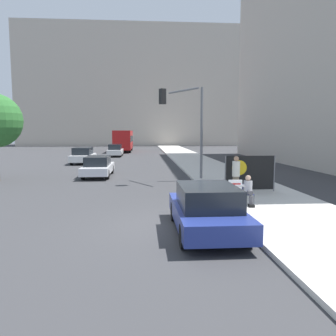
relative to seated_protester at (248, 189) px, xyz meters
name	(u,v)px	position (x,y,z in m)	size (l,w,h in m)	color
ground_plane	(177,226)	(-3.01, -2.20, -0.76)	(160.00, 160.00, 0.00)	#38383A
sidewalk_curb	(211,170)	(1.18, 12.80, -0.69)	(4.43, 90.00, 0.14)	beige
building_backdrop_far	(139,89)	(-5.01, 64.60, 12.24)	(52.00, 12.00, 25.99)	#BCB2A3
seated_protester	(248,189)	(0.00, 0.00, 0.00)	(1.00, 0.77, 1.16)	#474C56
jogger_on_sidewalk	(236,175)	(0.08, 1.95, 0.29)	(0.34, 0.34, 1.77)	#756651
protest_banner	(250,173)	(0.99, 2.81, 0.30)	(2.44, 0.06, 1.72)	slate
traffic_light_pole	(187,117)	(-1.46, 6.97, 3.12)	(2.75, 2.52, 5.53)	slate
parked_car_curbside	(207,209)	(-2.19, -2.94, -0.04)	(1.88, 4.31, 1.43)	navy
car_on_road_nearest	(98,166)	(-7.12, 9.93, -0.06)	(1.74, 4.80, 1.38)	silver
car_on_road_midblock	(83,156)	(-9.83, 19.48, 0.00)	(1.85, 4.72, 1.54)	white
car_on_road_distant	(115,150)	(-7.55, 28.66, 0.00)	(1.70, 4.66, 1.53)	white
city_bus_on_road	(123,140)	(-7.15, 39.00, 1.10)	(2.54, 10.34, 3.23)	red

